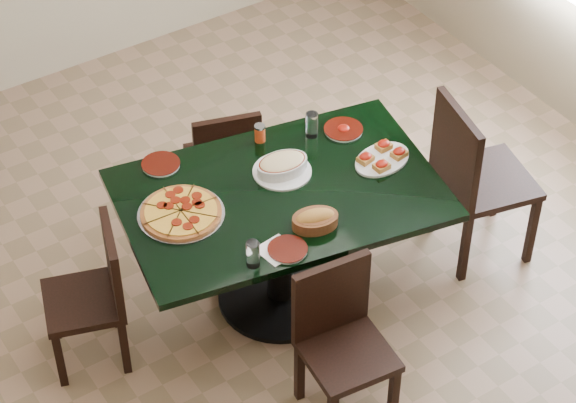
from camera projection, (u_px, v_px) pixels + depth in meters
floor at (280, 327)px, 5.84m from camera, size 5.50×5.50×0.00m
main_table at (280, 219)px, 5.62m from camera, size 1.72×1.28×0.75m
chair_far at (225, 160)px, 6.17m from camera, size 0.46×0.46×0.80m
chair_near at (340, 335)px, 5.19m from camera, size 0.43×0.43×0.83m
chair_right at (472, 173)px, 5.90m from camera, size 0.56×0.56×0.99m
chair_left at (97, 290)px, 5.43m from camera, size 0.47×0.47×0.81m
pepperoni_pizza at (181, 213)px, 5.36m from camera, size 0.42×0.42×0.04m
lasagna_casserole at (282, 165)px, 5.58m from camera, size 0.30×0.30×0.09m
bread_basket at (315, 219)px, 5.29m from camera, size 0.26×0.21×0.10m
bruschetta_platter at (382, 157)px, 5.66m from camera, size 0.36×0.28×0.05m
side_plate_near at (288, 249)px, 5.19m from camera, size 0.19×0.19×0.02m
side_plate_far_r at (343, 129)px, 5.86m from camera, size 0.21×0.21×0.03m
side_plate_far_l at (161, 164)px, 5.65m from camera, size 0.20×0.20×0.02m
napkin_setting at (277, 250)px, 5.19m from camera, size 0.18×0.18×0.01m
water_glass_a at (312, 125)px, 5.78m from camera, size 0.07×0.07×0.14m
water_glass_b at (253, 254)px, 5.08m from camera, size 0.06×0.06×0.14m
pepper_shaker at (260, 133)px, 5.77m from camera, size 0.06×0.06×0.10m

